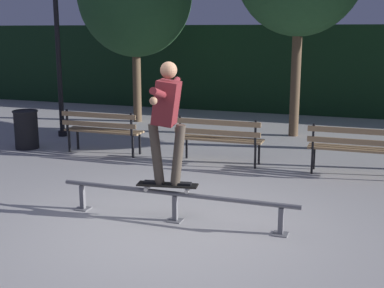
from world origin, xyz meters
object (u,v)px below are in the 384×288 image
object	(u,v)px
park_bench_left_center	(219,136)
park_bench_right_center	(357,145)
lamp_post_left	(57,27)
trash_can	(26,129)
skateboard	(167,185)
skateboarder	(167,113)
park_bench_leftmost	(102,128)
grind_rail	(175,199)

from	to	relation	value
park_bench_left_center	park_bench_right_center	size ratio (longest dim) A/B	1.00
park_bench_left_center	park_bench_right_center	distance (m)	2.40
lamp_post_left	park_bench_right_center	bearing A→B (deg)	-11.13
trash_can	skateboard	bearing A→B (deg)	-33.79
skateboarder	park_bench_leftmost	bearing A→B (deg)	131.31
skateboarder	lamp_post_left	xyz separation A→B (m)	(-4.37, 4.26, 1.07)
grind_rail	skateboard	world-z (taller)	skateboard
skateboard	park_bench_right_center	bearing A→B (deg)	53.41
skateboarder	park_bench_right_center	size ratio (longest dim) A/B	0.97
park_bench_right_center	trash_can	xyz separation A→B (m)	(-6.54, -0.06, -0.12)
skateboarder	trash_can	size ratio (longest dim) A/B	1.95
park_bench_right_center	skateboarder	bearing A→B (deg)	-126.56
grind_rail	park_bench_right_center	world-z (taller)	park_bench_right_center
grind_rail	park_bench_right_center	xyz separation A→B (m)	(2.10, 2.96, 0.24)
grind_rail	skateboard	bearing A→B (deg)	180.00
park_bench_left_center	lamp_post_left	bearing A→B (deg)	162.77
skateboarder	trash_can	xyz separation A→B (m)	(-4.34, 2.91, -1.00)
skateboard	trash_can	size ratio (longest dim) A/B	1.00
grind_rail	park_bench_left_center	world-z (taller)	park_bench_left_center
park_bench_leftmost	park_bench_left_center	xyz separation A→B (m)	(2.40, 0.00, 0.00)
park_bench_leftmost	park_bench_right_center	bearing A→B (deg)	0.00
skateboarder	park_bench_leftmost	xyz separation A→B (m)	(-2.60, 2.96, -0.87)
park_bench_right_center	lamp_post_left	xyz separation A→B (m)	(-6.57, 1.29, 1.94)
trash_can	lamp_post_left	bearing A→B (deg)	91.09
skateboarder	park_bench_right_center	world-z (taller)	skateboarder
park_bench_right_center	lamp_post_left	bearing A→B (deg)	168.87
park_bench_left_center	park_bench_right_center	xyz separation A→B (m)	(2.40, 0.00, 0.00)
skateboarder	park_bench_leftmost	world-z (taller)	skateboarder
park_bench_left_center	park_bench_right_center	bearing A→B (deg)	0.00
park_bench_right_center	lamp_post_left	distance (m)	6.97
grind_rail	lamp_post_left	xyz separation A→B (m)	(-4.47, 4.26, 2.18)
park_bench_right_center	trash_can	world-z (taller)	park_bench_right_center
grind_rail	lamp_post_left	bearing A→B (deg)	136.41
grind_rail	skateboarder	size ratio (longest dim) A/B	2.06
skateboarder	skateboard	bearing A→B (deg)	-170.55
skateboarder	park_bench_right_center	distance (m)	3.79
skateboard	park_bench_left_center	bearing A→B (deg)	93.87
grind_rail	park_bench_leftmost	world-z (taller)	park_bench_leftmost
park_bench_leftmost	park_bench_left_center	size ratio (longest dim) A/B	1.00
park_bench_leftmost	trash_can	xyz separation A→B (m)	(-1.74, -0.06, -0.12)
skateboard	trash_can	world-z (taller)	trash_can
skateboard	park_bench_left_center	distance (m)	2.97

